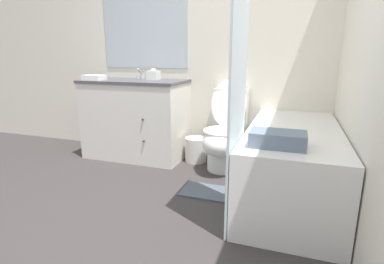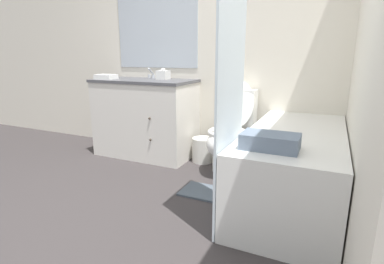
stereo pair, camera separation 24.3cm
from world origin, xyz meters
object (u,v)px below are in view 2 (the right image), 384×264
at_px(vanity_cabinet, 146,117).
at_px(wastebasket, 203,150).
at_px(bath_mat, 210,193).
at_px(bathtub, 293,166).
at_px(sink_faucet, 153,75).
at_px(toilet, 231,137).
at_px(bath_towel_folded, 270,141).
at_px(hand_towel_folded, 106,77).
at_px(tissue_box, 163,75).

xyz_separation_m(vanity_cabinet, wastebasket, (0.70, 0.04, -0.31)).
relative_size(wastebasket, bath_mat, 0.54).
xyz_separation_m(vanity_cabinet, bathtub, (1.69, -0.50, -0.15)).
xyz_separation_m(sink_faucet, bathtub, (1.69, -0.68, -0.61)).
xyz_separation_m(toilet, bath_mat, (0.03, -0.60, -0.34)).
xyz_separation_m(bathtub, bath_towel_folded, (-0.10, -0.54, 0.33)).
bearing_deg(hand_towel_folded, toilet, 2.89).
relative_size(toilet, bathtub, 0.56).
distance_m(hand_towel_folded, bath_mat, 1.80).
bearing_deg(bath_mat, bath_towel_folded, -35.04).
height_order(bathtub, tissue_box, tissue_box).
relative_size(wastebasket, bath_towel_folded, 0.78).
xyz_separation_m(toilet, bathtub, (0.65, -0.43, -0.06)).
relative_size(toilet, hand_towel_folded, 4.07).
relative_size(tissue_box, bath_towel_folded, 0.36).
height_order(bathtub, bath_towel_folded, bath_towel_folded).
distance_m(vanity_cabinet, bath_towel_folded, 1.92).
bearing_deg(sink_faucet, bath_mat, -38.54).
bearing_deg(bath_mat, vanity_cabinet, 147.71).
height_order(tissue_box, bath_towel_folded, tissue_box).
xyz_separation_m(bathtub, hand_towel_folded, (-2.10, 0.36, 0.61)).
bearing_deg(tissue_box, wastebasket, -6.80).
height_order(vanity_cabinet, bathtub, vanity_cabinet).
height_order(toilet, bath_towel_folded, toilet).
bearing_deg(vanity_cabinet, tissue_box, 28.53).
distance_m(wastebasket, tissue_box, 0.94).
bearing_deg(bath_mat, bathtub, 15.23).
distance_m(toilet, wastebasket, 0.42).
bearing_deg(toilet, wastebasket, 161.57).
bearing_deg(wastebasket, bath_towel_folded, -50.39).
bearing_deg(bathtub, wastebasket, 151.37).
bearing_deg(toilet, bathtub, -33.34).
distance_m(sink_faucet, hand_towel_folded, 0.52).
height_order(bathtub, bath_mat, bathtub).
relative_size(vanity_cabinet, sink_faucet, 7.88).
height_order(sink_faucet, hand_towel_folded, sink_faucet).
xyz_separation_m(tissue_box, bath_towel_folded, (1.41, -1.15, -0.30)).
bearing_deg(bath_towel_folded, bathtub, 79.86).
distance_m(wastebasket, hand_towel_folded, 1.36).
relative_size(toilet, bath_mat, 1.83).
bearing_deg(bath_mat, tissue_box, 138.71).
bearing_deg(bath_mat, wastebasket, 117.30).
relative_size(vanity_cabinet, hand_towel_folded, 5.11).
xyz_separation_m(toilet, bath_towel_folded, (0.55, -0.97, 0.28)).
relative_size(vanity_cabinet, wastebasket, 4.23).
distance_m(vanity_cabinet, sink_faucet, 0.50).
bearing_deg(hand_towel_folded, bath_towel_folded, -24.08).
height_order(vanity_cabinet, sink_faucet, sink_faucet).
bearing_deg(bath_towel_folded, wastebasket, 129.61).
bearing_deg(hand_towel_folded, tissue_box, 22.70).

